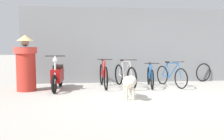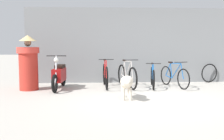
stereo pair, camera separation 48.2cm
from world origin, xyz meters
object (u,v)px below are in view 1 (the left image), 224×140
bicycle_1 (125,76)px  motorcycle (57,76)px  person_in_robes (26,63)px  stray_dog (129,83)px  bicycle_0 (103,76)px  bicycle_2 (150,77)px  bicycle_3 (171,76)px  spare_tire_left (203,72)px

bicycle_1 → motorcycle: motorcycle is taller
person_in_robes → stray_dog: bearing=173.9°
motorcycle → person_in_robes: bearing=-81.0°
bicycle_0 → stray_dog: (0.48, -1.95, 0.05)m
bicycle_2 → bicycle_0: bearing=-84.8°
stray_dog → motorcycle: bearing=-129.8°
bicycle_3 → spare_tire_left: (1.58, 0.94, -0.01)m
bicycle_1 → stray_dog: (-0.22, -1.90, 0.05)m
bicycle_2 → person_in_robes: 3.89m
bicycle_1 → stray_dog: bearing=-19.7°
motorcycle → spare_tire_left: motorcycle is taller
bicycle_2 → motorcycle: (-2.95, -0.20, 0.09)m
motorcycle → spare_tire_left: size_ratio=2.61×
bicycle_3 → bicycle_0: bearing=-108.3°
stray_dog → bicycle_1: bearing=174.6°
person_in_robes → motorcycle: bearing=-151.6°
bicycle_2 → motorcycle: motorcycle is taller
bicycle_1 → bicycle_2: bicycle_1 is taller
bicycle_2 → stray_dog: bearing=-20.6°
bicycle_0 → stray_dog: bicycle_0 is taller
motorcycle → person_in_robes: person_in_robes is taller
bicycle_0 → motorcycle: 1.46m
bicycle_0 → bicycle_3: (2.23, -0.07, -0.03)m
motorcycle → person_in_robes: (-0.90, -0.09, 0.40)m
spare_tire_left → bicycle_3: bearing=-149.1°
bicycle_0 → stray_dog: size_ratio=1.58×
person_in_robes → bicycle_2: bearing=-152.8°
bicycle_1 → person_in_robes: size_ratio=1.05×
bicycle_3 → motorcycle: (-3.66, -0.22, 0.07)m
stray_dog → spare_tire_left: spare_tire_left is taller
bicycle_1 → motorcycle: 2.14m
bicycle_3 → spare_tire_left: size_ratio=2.36×
bicycle_1 → bicycle_3: bicycle_1 is taller
bicycle_3 → stray_dog: size_ratio=1.41×
bicycle_0 → person_in_robes: size_ratio=1.09×
bicycle_2 → bicycle_1: bearing=-84.6°
spare_tire_left → bicycle_2: bearing=-157.1°
bicycle_1 → motorcycle: bearing=-96.6°
person_in_robes → spare_tire_left: size_ratio=2.42×
motorcycle → stray_dog: motorcycle is taller
bicycle_2 → spare_tire_left: bearing=121.8°
bicycle_0 → bicycle_1: bicycle_0 is taller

